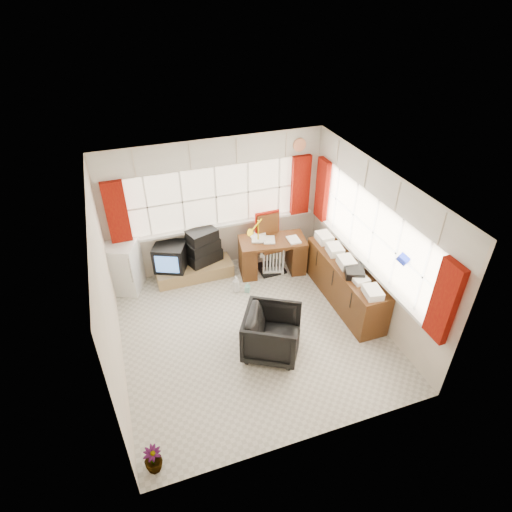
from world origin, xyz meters
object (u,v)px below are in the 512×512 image
Objects in this scene: credenza at (345,282)px; tv_bench at (195,271)px; desk_lamp at (258,226)px; desk at (272,254)px; radiator at (273,262)px; office_chair at (272,333)px; task_chair at (269,240)px; crt_tv at (170,257)px; mini_fridge at (123,267)px.

tv_bench is (-2.28, 1.52, -0.27)m from credenza.
tv_bench is (-1.16, 0.26, -0.90)m from desk_lamp.
tv_bench is (-1.43, 0.30, -0.26)m from desk.
radiator is at bearing -94.69° from desk.
office_chair reaches higher than desk.
desk_lamp reaches higher than credenza.
desk_lamp is 0.24× the size of credenza.
crt_tv is at bearing 173.52° from task_chair.
desk is at bearing -11.68° from crt_tv.
desk is 0.69m from desk_lamp.
task_chair is at bearing 25.63° from desk_lamp.
mini_fridge is (-0.84, 0.00, -0.03)m from crt_tv.
office_chair reaches higher than radiator.
tv_bench is 2.02× the size of crt_tv.
radiator is 0.64× the size of mini_fridge.
desk_lamp is 0.42× the size of task_chair.
task_chair reaches higher than credenza.
crt_tv is at bearing 168.01° from desk_lamp.
credenza is (0.85, -1.39, -0.21)m from task_chair.
task_chair is 1.84m from crt_tv.
radiator is (-0.01, -0.07, -0.14)m from desk.
desk_lamp is 0.79× the size of radiator.
crt_tv is 0.84m from mini_fridge.
mini_fridge is (-2.66, 0.45, 0.22)m from radiator.
task_chair is 0.57× the size of credenza.
crt_tv is at bearing -0.28° from mini_fridge.
mini_fridge reaches higher than crt_tv.
desk_lamp reaches higher than task_chair.
credenza reaches higher than office_chair.
credenza is 3.86m from mini_fridge.
credenza is at bearing -55.06° from desk.
desk reaches higher than radiator.
credenza is at bearing -48.60° from desk_lamp.
office_chair is at bearing -72.77° from tv_bench.
office_chair is at bearing -103.66° from desk_lamp.
task_chair reaches higher than desk.
desk_lamp is (-0.26, 0.05, 0.64)m from desk.
crt_tv is (-1.82, 0.45, 0.25)m from radiator.
desk_lamp is at bearing -12.40° from tv_bench.
tv_bench is at bearing 165.39° from radiator.
mini_fridge is (-2.66, 0.21, -0.13)m from task_chair.
mini_fridge is (-1.92, 2.30, 0.10)m from office_chair.
radiator is 1.44m from credenza.
office_chair is at bearing -50.05° from mini_fridge.
mini_fridge reaches higher than desk.
desk is 0.27m from task_chair.
office_chair is (-0.48, -1.96, -0.65)m from desk_lamp.
mini_fridge is (-1.24, 0.08, 0.34)m from tv_bench.
credenza reaches higher than radiator.
task_chair reaches higher than tv_bench.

